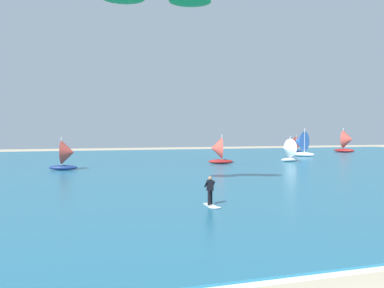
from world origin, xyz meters
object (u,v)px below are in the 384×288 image
Objects in this scene: sailboat_mid_left at (287,150)px; sailboat_trailing at (347,141)px; sailboat_outermost at (294,144)px; kitesurfer at (211,195)px; sailboat_heeled_over at (217,150)px; sailboat_far_left at (300,144)px; sailboat_anchored_offshore at (67,155)px.

sailboat_trailing is at bearing 38.14° from sailboat_mid_left.
sailboat_mid_left is 1.01× the size of sailboat_outermost.
sailboat_outermost is 0.72× the size of sailboat_trailing.
kitesurfer is at bearing -125.75° from sailboat_outermost.
kitesurfer is at bearing -113.14° from sailboat_heeled_over.
sailboat_trailing is (8.78, -5.41, 0.63)m from sailboat_outermost.
sailboat_mid_left is 33.13m from sailboat_trailing.
sailboat_far_left reaches higher than sailboat_mid_left.
sailboat_mid_left is (23.71, 31.06, 1.03)m from kitesurfer.
sailboat_heeled_over is 0.78× the size of sailboat_trailing.
kitesurfer is 0.41× the size of sailboat_trailing.
sailboat_far_left is at bearing 51.97° from kitesurfer.
sailboat_trailing is at bearing 29.19° from sailboat_far_left.
sailboat_far_left is 19.25m from sailboat_trailing.
sailboat_anchored_offshore is 0.77× the size of sailboat_far_left.
sailboat_trailing is (55.70, 24.32, 0.59)m from sailboat_anchored_offshore.
sailboat_outermost is 10.33m from sailboat_trailing.
sailboat_trailing is (26.05, 20.46, 0.61)m from sailboat_mid_left.
sailboat_trailing reaches higher than sailboat_outermost.
sailboat_far_left is at bearing -150.81° from sailboat_trailing.
sailboat_heeled_over is 22.94m from sailboat_far_left.
sailboat_mid_left is at bearing -141.86° from sailboat_trailing.
sailboat_outermost is 0.92× the size of sailboat_heeled_over.
sailboat_heeled_over reaches higher than sailboat_mid_left.
sailboat_mid_left is 14.43m from sailboat_far_left.
sailboat_far_left is (38.89, 14.93, 0.50)m from sailboat_anchored_offshore.
sailboat_outermost is at bearing 43.31° from sailboat_heeled_over.
sailboat_heeled_over is at bearing -136.69° from sailboat_outermost.
sailboat_trailing is (49.76, 51.52, 1.64)m from kitesurfer.
sailboat_anchored_offshore is at bearing 102.31° from kitesurfer.
sailboat_heeled_over is (-27.89, -26.29, 0.14)m from sailboat_outermost.
sailboat_far_left is (9.24, 11.07, 0.52)m from sailboat_mid_left.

